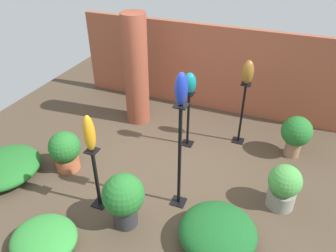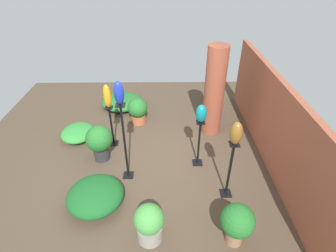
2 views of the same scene
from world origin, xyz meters
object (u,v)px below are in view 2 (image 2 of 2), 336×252
(brick_pillar, at_px, (214,92))
(pedestal_bronze, at_px, (229,173))
(pedestal_cobalt, at_px, (125,146))
(art_vase_teal, at_px, (201,114))
(potted_plant_mid_left, at_px, (100,141))
(potted_plant_near_pillar, at_px, (138,110))
(pedestal_amber, at_px, (112,128))
(art_vase_bronze, at_px, (236,133))
(pedestal_teal, at_px, (199,145))
(art_vase_cobalt, at_px, (119,93))
(potted_plant_back_center, at_px, (149,223))
(potted_plant_mid_right, at_px, (237,222))
(art_vase_amber, at_px, (107,96))

(brick_pillar, xyz_separation_m, pedestal_bronze, (2.02, -0.02, -0.52))
(pedestal_cobalt, xyz_separation_m, art_vase_teal, (-0.35, 1.39, 0.46))
(pedestal_cobalt, bearing_deg, potted_plant_mid_left, -130.72)
(pedestal_bronze, distance_m, pedestal_cobalt, 1.90)
(potted_plant_near_pillar, bearing_deg, pedestal_cobalt, -1.37)
(pedestal_amber, bearing_deg, art_vase_bronze, 56.20)
(pedestal_bronze, relative_size, pedestal_teal, 1.12)
(art_vase_cobalt, bearing_deg, potted_plant_mid_left, -130.72)
(pedestal_bronze, bearing_deg, potted_plant_back_center, -57.30)
(art_vase_teal, relative_size, art_vase_cobalt, 0.86)
(art_vase_cobalt, relative_size, potted_plant_mid_right, 0.57)
(potted_plant_mid_right, bearing_deg, pedestal_teal, -168.40)
(pedestal_bronze, relative_size, art_vase_amber, 2.22)
(brick_pillar, xyz_separation_m, art_vase_teal, (1.19, -0.44, 0.15))
(pedestal_bronze, height_order, pedestal_teal, pedestal_bronze)
(art_vase_bronze, distance_m, art_vase_amber, 2.73)
(art_vase_cobalt, relative_size, potted_plant_back_center, 0.61)
(pedestal_cobalt, bearing_deg, art_vase_cobalt, 0.00)
(pedestal_teal, bearing_deg, pedestal_amber, -110.38)
(potted_plant_mid_left, bearing_deg, art_vase_amber, 161.79)
(pedestal_teal, bearing_deg, art_vase_cobalt, -76.08)
(pedestal_teal, relative_size, potted_plant_near_pillar, 1.51)
(pedestal_bronze, bearing_deg, art_vase_bronze, 90.00)
(pedestal_bronze, distance_m, pedestal_teal, 0.94)
(pedestal_teal, relative_size, pedestal_amber, 1.07)
(art_vase_cobalt, bearing_deg, potted_plant_back_center, 19.74)
(pedestal_amber, bearing_deg, potted_plant_mid_right, 42.00)
(potted_plant_mid_right, bearing_deg, pedestal_cobalt, -128.86)
(pedestal_cobalt, relative_size, art_vase_amber, 3.09)
(potted_plant_back_center, relative_size, potted_plant_near_pillar, 1.01)
(potted_plant_mid_left, distance_m, potted_plant_mid_right, 3.06)
(art_vase_bronze, distance_m, art_vase_cobalt, 1.94)
(art_vase_teal, bearing_deg, art_vase_cobalt, -76.08)
(pedestal_amber, relative_size, potted_plant_mid_left, 1.21)
(pedestal_amber, xyz_separation_m, potted_plant_mid_right, (2.44, 2.20, 0.01))
(art_vase_amber, bearing_deg, pedestal_amber, 0.00)
(pedestal_teal, relative_size, art_vase_amber, 1.98)
(pedestal_amber, relative_size, art_vase_teal, 2.66)
(pedestal_teal, height_order, potted_plant_near_pillar, pedestal_teal)
(brick_pillar, xyz_separation_m, art_vase_cobalt, (1.53, -1.84, 0.76))
(pedestal_bronze, relative_size, potted_plant_mid_right, 1.56)
(brick_pillar, relative_size, pedestal_bronze, 1.83)
(pedestal_teal, height_order, pedestal_cobalt, pedestal_cobalt)
(pedestal_cobalt, xyz_separation_m, art_vase_bronze, (0.49, 1.82, 0.61))
(art_vase_cobalt, bearing_deg, potted_plant_mid_right, 51.14)
(art_vase_cobalt, height_order, potted_plant_back_center, art_vase_cobalt)
(art_vase_bronze, bearing_deg, brick_pillar, 179.56)
(brick_pillar, height_order, art_vase_bronze, brick_pillar)
(art_vase_bronze, bearing_deg, pedestal_teal, -152.87)
(potted_plant_mid_left, bearing_deg, art_vase_cobalt, 49.28)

